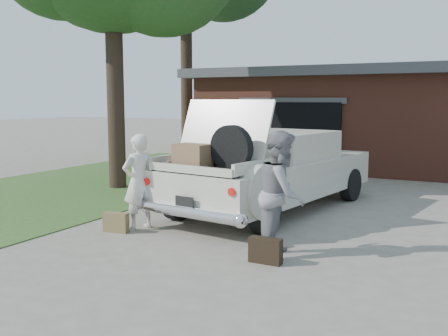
% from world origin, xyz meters
% --- Properties ---
extents(ground, '(90.00, 90.00, 0.00)m').
position_xyz_m(ground, '(0.00, 0.00, 0.00)').
color(ground, gray).
rests_on(ground, ground).
extents(grass_strip, '(6.00, 16.00, 0.02)m').
position_xyz_m(grass_strip, '(-5.50, 3.00, 0.01)').
color(grass_strip, '#2D4C1E').
rests_on(grass_strip, ground).
extents(house, '(12.80, 7.80, 3.30)m').
position_xyz_m(house, '(0.98, 11.47, 1.67)').
color(house, brown).
rests_on(house, ground).
extents(sedan, '(2.97, 5.93, 2.29)m').
position_xyz_m(sedan, '(0.08, 2.54, 0.84)').
color(sedan, beige).
rests_on(sedan, ground).
extents(woman_left, '(0.61, 0.73, 1.70)m').
position_xyz_m(woman_left, '(-1.37, -0.04, 0.85)').
color(woman_left, silver).
rests_on(woman_left, ground).
extents(woman_right, '(0.89, 1.03, 1.85)m').
position_xyz_m(woman_right, '(1.46, -0.38, 0.92)').
color(woman_right, gray).
rests_on(woman_right, ground).
extents(suitcase_left, '(0.47, 0.21, 0.35)m').
position_xyz_m(suitcase_left, '(-1.57, -0.44, 0.17)').
color(suitcase_left, olive).
rests_on(suitcase_left, ground).
extents(suitcase_right, '(0.48, 0.16, 0.37)m').
position_xyz_m(suitcase_right, '(1.41, -0.85, 0.18)').
color(suitcase_right, black).
rests_on(suitcase_right, ground).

